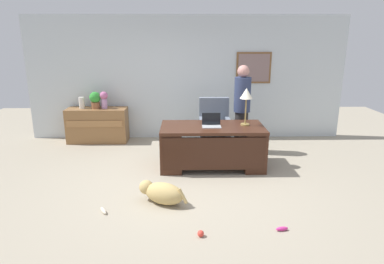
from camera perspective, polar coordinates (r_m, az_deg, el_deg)
name	(u,v)px	position (r m, az deg, el deg)	size (l,w,h in m)	color
ground_plane	(187,183)	(5.36, -0.80, -8.62)	(12.00, 12.00, 0.00)	#9E937F
back_wall	(187,78)	(7.53, -0.87, 9.17)	(7.00, 0.16, 2.70)	silver
desk	(212,145)	(5.87, 3.46, -2.23)	(1.79, 0.91, 0.74)	#422316
credenza	(98,125)	(7.61, -15.79, 1.15)	(1.29, 0.50, 0.75)	olive
armchair	(214,127)	(6.75, 3.82, 0.80)	(0.60, 0.59, 1.06)	slate
person_standing	(242,108)	(6.61, 8.50, 4.04)	(0.32, 0.32, 1.72)	#262323
dog_lying	(162,193)	(4.70, -5.16, -10.27)	(0.69, 0.52, 0.30)	tan
laptop	(211,123)	(5.76, 3.33, 1.51)	(0.32, 0.22, 0.22)	#B2B5BA
desk_lamp	(246,96)	(5.82, 9.25, 6.10)	(0.22, 0.22, 0.65)	#9E8447
vase_with_flowers	(104,99)	(7.45, -14.80, 5.49)	(0.17, 0.17, 0.36)	#BD8FC3
vase_empty	(82,103)	(7.59, -18.29, 4.75)	(0.12, 0.12, 0.25)	silver
potted_plant	(95,99)	(7.50, -16.18, 5.37)	(0.24, 0.24, 0.36)	brown
dog_toy_ball	(201,234)	(4.02, 1.49, -16.93)	(0.08, 0.08, 0.08)	#E53F33
dog_toy_bone	(103,211)	(4.65, -14.88, -12.83)	(0.19, 0.05, 0.05)	beige
dog_toy_plush	(282,229)	(4.27, 15.12, -15.65)	(0.15, 0.05, 0.05)	#D8338C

